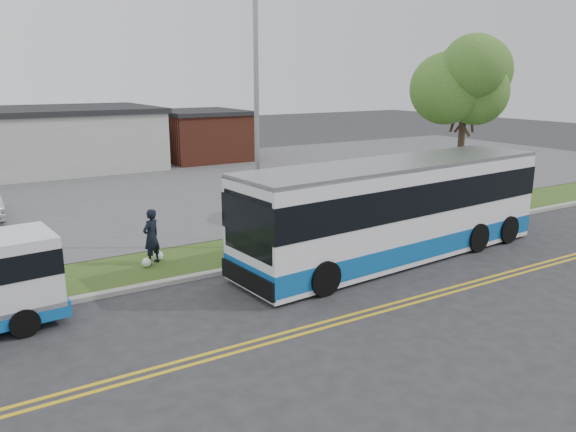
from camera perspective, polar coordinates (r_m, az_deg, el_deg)
ground at (r=17.90m, az=-7.21°, el=-7.23°), size 140.00×140.00×0.00m
lane_line_north at (r=14.75m, az=-0.87°, el=-11.91°), size 70.00×0.12×0.01m
lane_line_south at (r=14.52m, az=-0.26°, el=-12.35°), size 70.00×0.12×0.01m
curb at (r=18.82m, az=-8.61°, el=-5.95°), size 80.00×0.30×0.15m
verge at (r=20.42m, az=-10.60°, el=-4.51°), size 80.00×3.30×0.10m
parking_lot at (r=33.59m, az=-19.31°, el=2.23°), size 80.00×25.00×0.10m
brick_wing at (r=44.96m, az=-8.84°, el=8.12°), size 6.30×7.30×3.90m
tree_east at (r=27.64m, az=17.60°, el=12.87°), size 5.20×5.20×8.33m
streetlight_near at (r=20.50m, az=-3.11°, el=10.59°), size 0.35×1.53×9.50m
transit_bus at (r=20.57m, az=10.91°, el=0.65°), size 12.93×3.92×3.54m
pedestrian at (r=19.93m, az=-13.71°, el=-2.05°), size 0.85×0.76×1.95m
grocery_bag_left at (r=19.85m, az=-14.18°, el=-4.60°), size 0.32×0.32×0.32m
grocery_bag_right at (r=20.47m, az=-13.00°, el=-3.96°), size 0.32×0.32×0.32m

